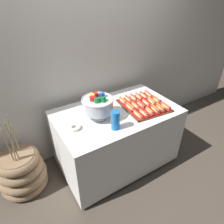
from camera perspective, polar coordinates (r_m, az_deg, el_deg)
name	(u,v)px	position (r m, az deg, el deg)	size (l,w,h in m)	color
ground_plane	(116,160)	(2.78, 1.14, -13.70)	(10.00, 10.00, 0.00)	#4C4238
back_wall	(91,54)	(2.52, -6.02, 16.18)	(6.00, 0.10, 2.60)	silver
buffet_table	(116,137)	(2.49, 1.25, -7.07)	(1.40, 0.86, 0.80)	white
floor_vase	(22,171)	(2.55, -24.52, -15.28)	(0.54, 0.54, 1.02)	#896B4C
serving_tray	(143,106)	(2.38, 9.02, 1.77)	(0.53, 0.57, 0.01)	#56331E
hot_dog_0	(138,115)	(2.16, 7.43, -0.72)	(0.08, 0.19, 0.06)	red
hot_dog_1	(144,113)	(2.20, 9.07, -0.26)	(0.08, 0.17, 0.06)	#B21414
hot_dog_2	(149,111)	(2.24, 10.65, 0.22)	(0.08, 0.16, 0.06)	red
hot_dog_3	(155,109)	(2.28, 12.20, 0.79)	(0.09, 0.18, 0.07)	#B21414
hot_dog_4	(160,108)	(2.32, 13.67, 1.20)	(0.07, 0.16, 0.06)	#B21414
hot_dog_5	(165,106)	(2.36, 15.09, 1.60)	(0.07, 0.16, 0.06)	red
hot_dog_6	(130,107)	(2.27, 5.19, 1.42)	(0.07, 0.18, 0.07)	red
hot_dog_7	(136,106)	(2.31, 6.79, 1.80)	(0.07, 0.18, 0.06)	red
hot_dog_8	(141,104)	(2.35, 8.33, 2.19)	(0.08, 0.19, 0.06)	red
hot_dog_9	(146,103)	(2.39, 9.83, 2.59)	(0.08, 0.17, 0.06)	red
hot_dog_10	(152,101)	(2.43, 11.28, 3.00)	(0.08, 0.18, 0.06)	#B21414
hot_dog_11	(157,100)	(2.47, 12.69, 3.40)	(0.07, 0.17, 0.06)	red
hot_dog_12	(123,101)	(2.40, 3.17, 3.18)	(0.08, 0.16, 0.06)	red
hot_dog_13	(128,99)	(2.43, 4.72, 3.64)	(0.07, 0.17, 0.06)	red
hot_dog_14	(134,98)	(2.47, 6.22, 4.00)	(0.08, 0.16, 0.06)	red
hot_dog_15	(139,97)	(2.50, 7.68, 4.33)	(0.08, 0.17, 0.06)	#B21414
hot_dog_16	(144,96)	(2.54, 9.10, 4.67)	(0.07, 0.16, 0.06)	#B21414
hot_dog_17	(149,94)	(2.58, 10.48, 4.99)	(0.09, 0.19, 0.06)	red
punch_bowl	(98,104)	(2.08, -4.16, 2.24)	(0.34, 0.34, 0.28)	silver
cup_stack	(115,120)	(1.94, 0.95, -2.38)	(0.09, 0.09, 0.20)	blue
donut	(75,127)	(2.02, -10.55, -4.35)	(0.12, 0.12, 0.03)	silver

